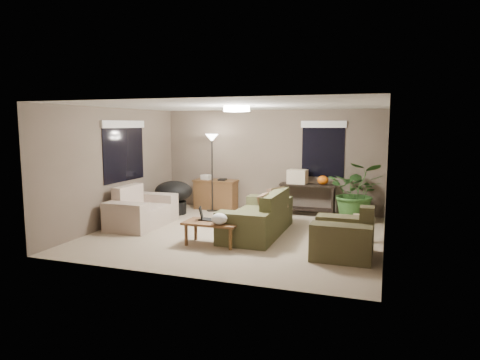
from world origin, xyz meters
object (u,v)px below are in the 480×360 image
(main_sofa, at_px, (259,219))
(houseplant, at_px, (357,198))
(loveseat, at_px, (141,212))
(armchair, at_px, (344,239))
(desk, at_px, (216,194))
(coffee_table, at_px, (212,225))
(floor_lamp, at_px, (212,147))
(console_table, at_px, (308,197))
(cat_scratching_post, at_px, (359,230))
(papasan_chair, at_px, (174,195))

(main_sofa, bearing_deg, houseplant, 44.95)
(loveseat, relative_size, armchair, 1.60)
(desk, bearing_deg, coffee_table, -68.89)
(floor_lamp, bearing_deg, console_table, 5.89)
(armchair, distance_m, cat_scratching_post, 1.03)
(main_sofa, relative_size, floor_lamp, 1.15)
(console_table, bearing_deg, houseplant, -15.66)
(main_sofa, distance_m, desk, 2.70)
(armchair, relative_size, console_table, 0.77)
(coffee_table, relative_size, console_table, 0.77)
(desk, distance_m, console_table, 2.35)
(papasan_chair, bearing_deg, cat_scratching_post, -14.17)
(floor_lamp, bearing_deg, houseplant, -1.30)
(cat_scratching_post, bearing_deg, loveseat, -177.25)
(armchair, xyz_separation_m, desk, (-3.48, 2.99, 0.08))
(houseplant, bearing_deg, main_sofa, -135.05)
(coffee_table, distance_m, houseplant, 3.58)
(floor_lamp, bearing_deg, main_sofa, -45.77)
(papasan_chair, height_order, floor_lamp, floor_lamp)
(armchair, xyz_separation_m, coffee_table, (-2.30, -0.06, 0.06))
(coffee_table, relative_size, floor_lamp, 0.52)
(armchair, bearing_deg, desk, 139.31)
(desk, bearing_deg, floor_lamp, -89.19)
(main_sofa, bearing_deg, floor_lamp, 134.23)
(loveseat, height_order, armchair, same)
(main_sofa, distance_m, coffee_table, 1.17)
(main_sofa, relative_size, coffee_table, 2.20)
(loveseat, xyz_separation_m, armchair, (4.30, -0.79, 0.00))
(main_sofa, xyz_separation_m, loveseat, (-2.59, -0.15, 0.00))
(main_sofa, relative_size, console_table, 1.69)
(coffee_table, distance_m, floor_lamp, 3.29)
(main_sofa, relative_size, houseplant, 1.64)
(armchair, height_order, desk, armchair)
(floor_lamp, relative_size, cat_scratching_post, 3.82)
(armchair, distance_m, console_table, 3.20)
(main_sofa, bearing_deg, cat_scratching_post, 1.94)
(console_table, xyz_separation_m, houseplant, (1.14, -0.32, 0.09))
(desk, distance_m, cat_scratching_post, 4.16)
(coffee_table, relative_size, desk, 0.91)
(console_table, bearing_deg, desk, -179.94)
(desk, xyz_separation_m, houseplant, (3.49, -0.32, 0.14))
(loveseat, xyz_separation_m, coffee_table, (2.01, -0.86, 0.06))
(loveseat, relative_size, houseplant, 1.19)
(desk, height_order, cat_scratching_post, desk)
(console_table, relative_size, houseplant, 0.97)
(armchair, distance_m, papasan_chair, 4.72)
(houseplant, bearing_deg, loveseat, -156.50)
(armchair, distance_m, desk, 4.59)
(coffee_table, height_order, cat_scratching_post, cat_scratching_post)
(console_table, height_order, floor_lamp, floor_lamp)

